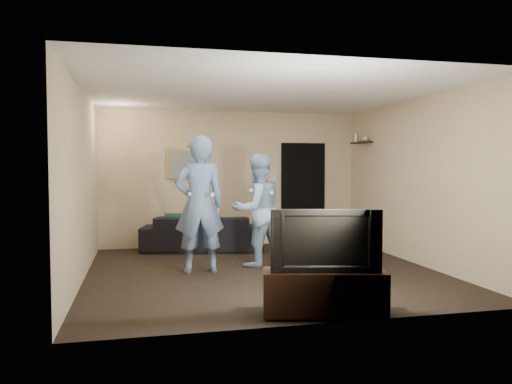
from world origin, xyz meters
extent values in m
plane|color=black|center=(0.00, 0.00, 0.00)|extent=(5.00, 5.00, 0.00)
cube|color=silver|center=(0.00, 0.00, 2.60)|extent=(5.00, 5.00, 0.04)
cube|color=tan|center=(0.00, 2.50, 1.30)|extent=(5.00, 0.04, 2.60)
cube|color=tan|center=(0.00, -2.50, 1.30)|extent=(5.00, 0.04, 2.60)
cube|color=tan|center=(-2.50, 0.00, 1.30)|extent=(0.04, 5.00, 2.60)
cube|color=tan|center=(2.50, 0.00, 1.30)|extent=(0.04, 5.00, 2.60)
imported|color=black|center=(-0.62, 2.00, 0.32)|extent=(2.33, 1.31, 0.64)
cube|color=#16443A|center=(-1.10, 2.00, 0.48)|extent=(0.44, 0.27, 0.42)
cube|color=olive|center=(-0.90, 2.48, 1.60)|extent=(0.72, 0.05, 0.57)
cube|color=slate|center=(-0.90, 2.45, 1.60)|extent=(0.62, 0.01, 0.47)
cube|color=black|center=(1.45, 2.47, 1.00)|extent=(0.90, 0.06, 2.00)
cube|color=silver|center=(0.85, 2.48, 1.30)|extent=(0.08, 0.02, 0.12)
cube|color=black|center=(2.39, 1.80, 1.99)|extent=(0.20, 0.60, 0.03)
imported|color=#9F9FA3|center=(2.39, 1.64, 2.08)|extent=(0.15, 0.15, 0.14)
cylinder|color=#B6B7BB|center=(2.39, 2.05, 2.09)|extent=(0.06, 0.06, 0.18)
cube|color=black|center=(0.09, -2.28, 0.25)|extent=(1.31, 0.69, 0.45)
imported|color=black|center=(0.09, -2.28, 0.79)|extent=(1.11, 0.41, 0.64)
imported|color=#6988B6|center=(-0.91, 0.13, 0.99)|extent=(0.72, 0.47, 1.98)
cube|color=white|center=(-1.07, -0.09, 1.16)|extent=(0.04, 0.14, 0.04)
cube|color=white|center=(-0.75, -0.09, 1.14)|extent=(0.05, 0.09, 0.05)
imported|color=#9ABAE0|center=(0.02, 0.41, 0.86)|extent=(0.99, 0.87, 1.73)
cube|color=white|center=(-0.14, 0.19, 1.18)|extent=(0.04, 0.14, 0.04)
cube|color=white|center=(0.18, 0.19, 1.15)|extent=(0.05, 0.09, 0.05)
camera|label=1|loc=(-1.74, -7.04, 1.55)|focal=35.00mm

